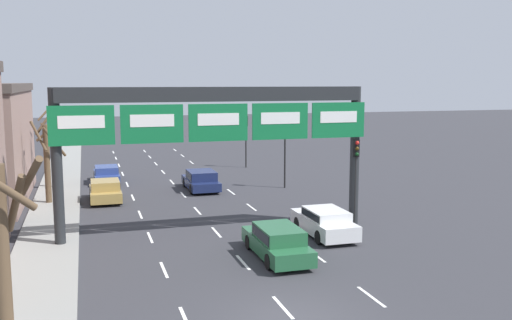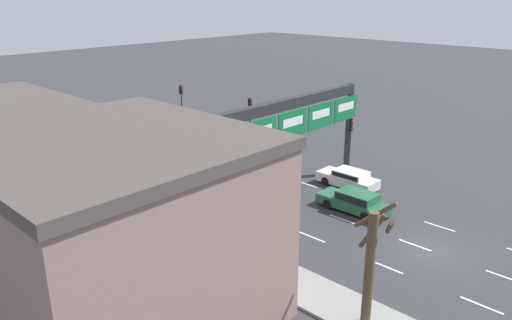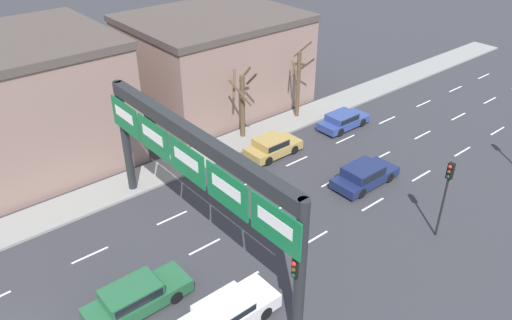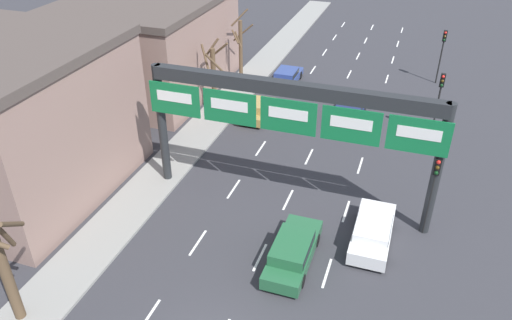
% 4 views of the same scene
% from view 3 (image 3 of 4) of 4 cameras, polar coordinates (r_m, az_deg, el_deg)
% --- Properties ---
extents(lane_dashes, '(6.72, 67.00, 0.01)m').
position_cam_3_polar(lane_dashes, '(28.33, -1.70, -7.77)').
color(lane_dashes, white).
rests_on(lane_dashes, ground_plane).
extents(sign_gantry, '(15.40, 0.70, 7.26)m').
position_cam_3_polar(sign_gantry, '(23.76, -7.37, 0.28)').
color(sign_gantry, '#232628').
rests_on(sign_gantry, ground_plane).
extents(building_near, '(10.96, 11.57, 8.45)m').
position_cam_3_polar(building_near, '(36.17, -24.87, 6.05)').
color(building_near, gray).
rests_on(building_near, ground_plane).
extents(building_far, '(10.97, 13.31, 7.39)m').
position_cam_3_polar(building_far, '(42.25, -4.76, 11.38)').
color(building_far, gray).
rests_on(building_far, ground_plane).
extents(car_green, '(1.82, 4.88, 1.42)m').
position_cam_3_polar(car_green, '(24.06, -13.60, -14.95)').
color(car_green, '#235B38').
rests_on(car_green, ground_plane).
extents(car_blue, '(1.81, 4.26, 1.26)m').
position_cam_3_polar(car_blue, '(39.08, 9.91, 4.53)').
color(car_blue, navy).
rests_on(car_blue, ground_plane).
extents(car_white, '(1.86, 4.59, 1.36)m').
position_cam_3_polar(car_white, '(22.90, -3.23, -16.93)').
color(car_white, silver).
rests_on(car_white, ground_plane).
extents(car_navy, '(1.99, 4.59, 1.38)m').
position_cam_3_polar(car_navy, '(32.28, 12.26, -1.62)').
color(car_navy, '#19234C').
rests_on(car_navy, ground_plane).
extents(car_gold, '(1.91, 4.03, 1.37)m').
position_cam_3_polar(car_gold, '(34.77, 1.87, 1.63)').
color(car_gold, '#A88947').
rests_on(car_gold, ground_plane).
extents(traffic_light_mid_block, '(0.30, 0.35, 4.62)m').
position_cam_3_polar(traffic_light_mid_block, '(27.72, 20.97, -2.71)').
color(traffic_light_mid_block, black).
rests_on(traffic_light_mid_block, ground_plane).
extents(traffic_light_far_end, '(0.30, 0.35, 4.51)m').
position_cam_3_polar(traffic_light_far_end, '(20.54, 4.47, -13.94)').
color(traffic_light_far_end, black).
rests_on(traffic_light_far_end, ground_plane).
extents(tree_bare_closest, '(1.77, 1.74, 6.05)m').
position_cam_3_polar(tree_bare_closest, '(39.41, 4.89, 9.05)').
color(tree_bare_closest, brown).
rests_on(tree_bare_closest, sidewalk_left).
extents(tree_bare_third, '(2.09, 2.18, 5.38)m').
position_cam_3_polar(tree_bare_third, '(36.09, -1.55, 6.77)').
color(tree_bare_third, brown).
rests_on(tree_bare_third, sidewalk_left).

